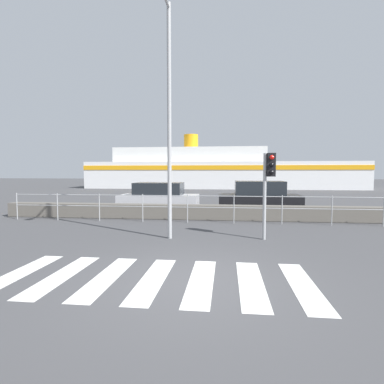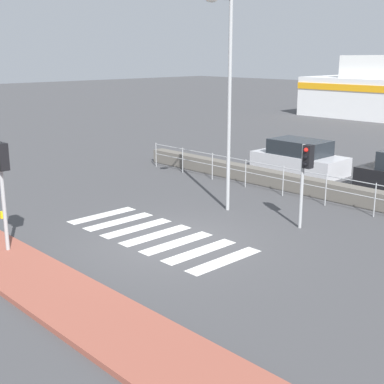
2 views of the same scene
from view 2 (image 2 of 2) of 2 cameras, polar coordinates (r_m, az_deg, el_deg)
The scene contains 9 objects.
ground_plane at distance 14.98m, azimuth -2.04°, elevation -5.31°, with size 160.00×160.00×0.00m, color #424244.
sidewalk_brick at distance 12.81m, azimuth -16.04°, elevation -9.17°, with size 24.00×1.80×0.12m.
crosswalk at distance 15.51m, azimuth -3.86°, elevation -4.62°, with size 5.85×2.40×0.01m.
seawall at distance 20.12m, azimuth 13.21°, elevation 0.42°, with size 18.08×0.55×0.61m.
harbor_fence at distance 19.31m, azimuth 11.86°, elevation 1.21°, with size 16.31×0.04×1.12m.
traffic_light_near at distance 14.27m, azimuth -19.75°, elevation 2.44°, with size 0.58×0.41×2.95m.
traffic_light_far at distance 15.91m, azimuth 12.04°, elevation 2.56°, with size 0.34×0.32×2.54m.
streetlamp at distance 17.14m, azimuth 3.61°, elevation 11.47°, with size 0.32×1.14×6.84m.
parked_car_silver at distance 24.05m, azimuth 11.37°, elevation 3.55°, with size 4.09×1.88×1.44m.
Camera 2 is at (10.54, -9.35, 5.09)m, focal length 50.00 mm.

